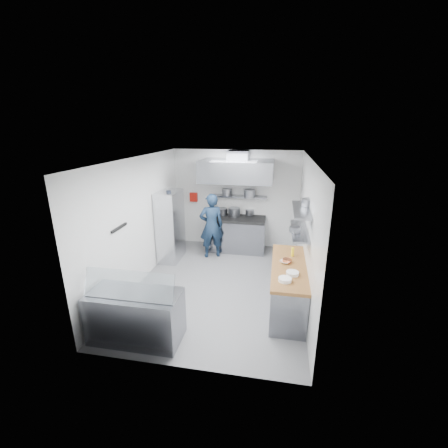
% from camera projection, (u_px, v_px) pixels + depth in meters
% --- Properties ---
extents(floor, '(5.00, 5.00, 0.00)m').
position_uv_depth(floor, '(219.00, 285.00, 6.76)').
color(floor, '#545456').
rests_on(floor, ground).
extents(ceiling, '(5.00, 5.00, 0.00)m').
position_uv_depth(ceiling, '(218.00, 159.00, 5.90)').
color(ceiling, silver).
rests_on(ceiling, wall_back).
extents(wall_back, '(3.60, 2.80, 0.02)m').
position_uv_depth(wall_back, '(236.00, 199.00, 8.67)').
color(wall_back, white).
rests_on(wall_back, floor).
extents(wall_front, '(3.60, 2.80, 0.02)m').
position_uv_depth(wall_front, '(182.00, 284.00, 3.99)').
color(wall_front, white).
rests_on(wall_front, floor).
extents(wall_left, '(2.80, 5.00, 0.02)m').
position_uv_depth(wall_left, '(139.00, 221.00, 6.64)').
color(wall_left, white).
rests_on(wall_left, floor).
extents(wall_right, '(2.80, 5.00, 0.02)m').
position_uv_depth(wall_right, '(306.00, 231.00, 6.02)').
color(wall_right, white).
rests_on(wall_right, floor).
extents(gas_range, '(1.60, 0.80, 0.90)m').
position_uv_depth(gas_range, '(237.00, 235.00, 8.57)').
color(gas_range, gray).
rests_on(gas_range, floor).
extents(cooktop, '(1.57, 0.78, 0.06)m').
position_uv_depth(cooktop, '(237.00, 219.00, 8.42)').
color(cooktop, black).
rests_on(cooktop, gas_range).
extents(stock_pot_left, '(0.27, 0.27, 0.20)m').
position_uv_depth(stock_pot_left, '(223.00, 212.00, 8.65)').
color(stock_pot_left, slate).
rests_on(stock_pot_left, cooktop).
extents(stock_pot_mid, '(0.33, 0.33, 0.24)m').
position_uv_depth(stock_pot_mid, '(234.00, 212.00, 8.55)').
color(stock_pot_mid, slate).
rests_on(stock_pot_mid, cooktop).
extents(stock_pot_right, '(0.25, 0.25, 0.16)m').
position_uv_depth(stock_pot_right, '(250.00, 212.00, 8.68)').
color(stock_pot_right, slate).
rests_on(stock_pot_right, cooktop).
extents(over_range_shelf, '(1.60, 0.30, 0.04)m').
position_uv_depth(over_range_shelf, '(239.00, 196.00, 8.46)').
color(over_range_shelf, gray).
rests_on(over_range_shelf, wall_back).
extents(shelf_pot_a, '(0.29, 0.29, 0.18)m').
position_uv_depth(shelf_pot_a, '(227.00, 192.00, 8.55)').
color(shelf_pot_a, slate).
rests_on(shelf_pot_a, over_range_shelf).
extents(shelf_pot_b, '(0.31, 0.31, 0.22)m').
position_uv_depth(shelf_pot_b, '(249.00, 193.00, 8.22)').
color(shelf_pot_b, slate).
rests_on(shelf_pot_b, over_range_shelf).
extents(extractor_hood, '(1.90, 1.15, 0.55)m').
position_uv_depth(extractor_hood, '(237.00, 171.00, 7.83)').
color(extractor_hood, gray).
rests_on(extractor_hood, wall_back).
extents(hood_duct, '(0.55, 0.55, 0.24)m').
position_uv_depth(hood_duct, '(238.00, 155.00, 7.93)').
color(hood_duct, slate).
rests_on(hood_duct, extractor_hood).
extents(red_firebox, '(0.22, 0.10, 0.26)m').
position_uv_depth(red_firebox, '(194.00, 197.00, 8.82)').
color(red_firebox, '#A9160D').
rests_on(red_firebox, wall_back).
extents(chef, '(0.75, 0.63, 1.76)m').
position_uv_depth(chef, '(211.00, 226.00, 7.99)').
color(chef, '#13243A').
rests_on(chef, floor).
extents(wire_rack, '(0.50, 0.90, 1.85)m').
position_uv_depth(wire_rack, '(170.00, 226.00, 7.82)').
color(wire_rack, silver).
rests_on(wire_rack, floor).
extents(rack_bin_a, '(0.16, 0.19, 0.18)m').
position_uv_depth(rack_bin_a, '(170.00, 232.00, 7.78)').
color(rack_bin_a, white).
rests_on(rack_bin_a, wire_rack).
extents(rack_bin_b, '(0.14, 0.18, 0.16)m').
position_uv_depth(rack_bin_b, '(171.00, 211.00, 7.81)').
color(rack_bin_b, yellow).
rests_on(rack_bin_b, wire_rack).
extents(rack_jar, '(0.12, 0.12, 0.18)m').
position_uv_depth(rack_jar, '(169.00, 194.00, 7.43)').
color(rack_jar, black).
rests_on(rack_jar, wire_rack).
extents(knife_strip, '(0.04, 0.55, 0.05)m').
position_uv_depth(knife_strip, '(119.00, 228.00, 5.75)').
color(knife_strip, black).
rests_on(knife_strip, wall_left).
extents(prep_counter_base, '(0.62, 2.00, 0.84)m').
position_uv_depth(prep_counter_base, '(288.00, 288.00, 5.82)').
color(prep_counter_base, gray).
rests_on(prep_counter_base, floor).
extents(prep_counter_top, '(0.65, 2.04, 0.06)m').
position_uv_depth(prep_counter_top, '(289.00, 267.00, 5.68)').
color(prep_counter_top, olive).
rests_on(prep_counter_top, prep_counter_base).
extents(plate_stack_a, '(0.22, 0.22, 0.06)m').
position_uv_depth(plate_stack_a, '(285.00, 279.00, 5.08)').
color(plate_stack_a, white).
rests_on(plate_stack_a, prep_counter_top).
extents(plate_stack_b, '(0.22, 0.22, 0.06)m').
position_uv_depth(plate_stack_b, '(292.00, 273.00, 5.29)').
color(plate_stack_b, white).
rests_on(plate_stack_b, prep_counter_top).
extents(copper_pan, '(0.17, 0.17, 0.06)m').
position_uv_depth(copper_pan, '(287.00, 260.00, 5.80)').
color(copper_pan, '#D56A3C').
rests_on(copper_pan, prep_counter_top).
extents(squeeze_bottle, '(0.06, 0.06, 0.18)m').
position_uv_depth(squeeze_bottle, '(293.00, 252.00, 6.04)').
color(squeeze_bottle, yellow).
rests_on(squeeze_bottle, prep_counter_top).
extents(mixing_bowl, '(0.26, 0.26, 0.05)m').
position_uv_depth(mixing_bowl, '(285.00, 262.00, 5.76)').
color(mixing_bowl, white).
rests_on(mixing_bowl, prep_counter_top).
extents(wall_shelf_lower, '(0.30, 1.30, 0.04)m').
position_uv_depth(wall_shelf_lower, '(299.00, 231.00, 5.74)').
color(wall_shelf_lower, gray).
rests_on(wall_shelf_lower, wall_right).
extents(wall_shelf_upper, '(0.30, 1.30, 0.04)m').
position_uv_depth(wall_shelf_upper, '(301.00, 210.00, 5.61)').
color(wall_shelf_upper, gray).
rests_on(wall_shelf_upper, wall_right).
extents(shelf_pot_c, '(0.21, 0.21, 0.10)m').
position_uv_depth(shelf_pot_c, '(295.00, 229.00, 5.60)').
color(shelf_pot_c, slate).
rests_on(shelf_pot_c, wall_shelf_lower).
extents(shelf_pot_d, '(0.28, 0.28, 0.14)m').
position_uv_depth(shelf_pot_d, '(309.00, 202.00, 5.76)').
color(shelf_pot_d, slate).
rests_on(shelf_pot_d, wall_shelf_upper).
extents(display_case, '(1.50, 0.70, 0.85)m').
position_uv_depth(display_case, '(136.00, 316.00, 4.94)').
color(display_case, gray).
rests_on(display_case, floor).
extents(display_glass, '(1.47, 0.19, 0.42)m').
position_uv_depth(display_glass, '(129.00, 285.00, 4.62)').
color(display_glass, silver).
rests_on(display_glass, display_case).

